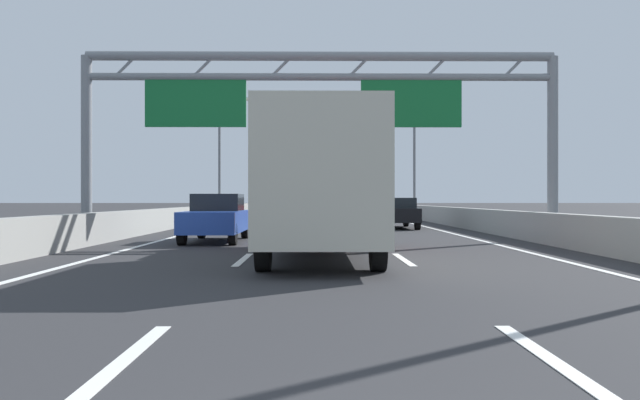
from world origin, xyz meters
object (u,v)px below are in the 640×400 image
streetlamp_right_mid (411,148)px  streetlamp_left_far (263,171)px  streetlamp_right_far (369,171)px  blue_car (216,218)px  box_truck (320,183)px  streetlamp_left_mid (222,148)px  streetlamp_left_distant (279,179)px  orange_car (280,205)px  sign_gantry (316,97)px  green_car (337,203)px  red_car (315,208)px  yellow_car (335,202)px  white_car (279,206)px  streetlamp_right_distant (352,179)px  black_car (395,212)px

streetlamp_right_mid → streetlamp_left_far: (-14.93, 39.09, 0.00)m
streetlamp_right_mid → streetlamp_right_far: (0.00, 39.09, 0.00)m
blue_car → box_truck: bearing=-61.7°
streetlamp_left_mid → streetlamp_left_distant: bearing=90.0°
streetlamp_right_far → streetlamp_left_distant: 41.85m
streetlamp_right_far → orange_car: 27.16m
sign_gantry → blue_car: 5.26m
streetlamp_left_distant → green_car: size_ratio=2.15×
green_car → box_truck: bearing=-92.3°
streetlamp_left_mid → green_car: 56.77m
red_car → yellow_car: yellow_car is taller
streetlamp_left_mid → yellow_car: bearing=80.8°
streetlamp_right_mid → streetlamp_left_distant: (-14.93, 78.19, 0.00)m
streetlamp_right_mid → white_car: size_ratio=2.06×
white_car → box_truck: size_ratio=0.56×
streetlamp_right_mid → orange_car: streetlamp_right_mid is taller
streetlamp_right_mid → streetlamp_right_distant: size_ratio=1.00×
white_car → orange_car: bearing=92.6°
streetlamp_left_mid → red_car: (7.27, -5.93, -4.65)m
green_car → box_truck: box_truck is taller
streetlamp_right_mid → green_car: size_ratio=2.15×
box_truck → streetlamp_left_far: bearing=95.6°
streetlamp_left_far → streetlamp_right_far: bearing=0.0°
red_car → yellow_car: (3.90, 74.59, 0.02)m
streetlamp_right_far → streetlamp_right_distant: 39.09m
yellow_car → box_truck: (-3.78, -104.37, 0.96)m
streetlamp_left_mid → box_truck: 36.65m
streetlamp_right_mid → yellow_car: 68.92m
streetlamp_right_far → yellow_car: bearing=97.3°
streetlamp_left_far → red_car: 45.84m
green_car → black_car: 75.77m
sign_gantry → yellow_car: sign_gantry is taller
green_car → yellow_car: 13.18m
sign_gantry → yellow_car: (3.83, 97.31, -4.05)m
streetlamp_left_distant → sign_gantry: bearing=-86.1°
red_car → box_truck: bearing=-89.8°
streetlamp_right_mid → streetlamp_left_far: 41.85m
streetlamp_left_distant → black_car: streetlamp_left_distant is taller
sign_gantry → blue_car: bearing=-163.8°
blue_car → red_car: blue_car is taller
streetlamp_right_mid → streetlamp_left_far: same height
orange_car → green_car: bearing=79.7°
streetlamp_left_distant → white_car: size_ratio=2.06×
green_car → streetlamp_left_distant: bearing=116.0°
sign_gantry → green_car: size_ratio=3.65×
sign_gantry → orange_car: (-3.64, 43.46, -4.04)m
streetlamp_left_far → black_car: 60.59m
black_car → green_car: bearing=90.0°
streetlamp_left_mid → streetlamp_right_mid: (14.93, 0.00, 0.00)m
sign_gantry → streetlamp_left_far: size_ratio=1.70×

